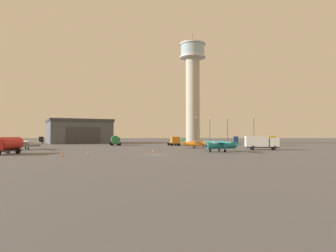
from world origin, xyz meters
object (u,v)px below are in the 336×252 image
(light_post_north, at_px, (229,128))
(traffic_cone_mid_apron, at_px, (154,151))
(control_tower, at_px, (194,83))
(truck_fuel_tanker_green, at_px, (116,140))
(truck_box_white, at_px, (262,142))
(light_post_east, at_px, (197,128))
(truck_box_yellow, at_px, (265,140))
(airplane_orange, at_px, (196,143))
(airplane_silver, at_px, (28,144))
(light_post_west, at_px, (211,128))
(truck_fuel_tanker_red, at_px, (6,145))
(truck_flatbed_orange, at_px, (176,141))
(traffic_cone_near_left, at_px, (89,153))
(airplane_teal, at_px, (223,145))
(traffic_cone_near_right, at_px, (64,154))
(light_post_centre, at_px, (255,127))

(light_post_north, bearing_deg, traffic_cone_mid_apron, -116.71)
(control_tower, distance_m, truck_fuel_tanker_green, 39.43)
(traffic_cone_mid_apron, bearing_deg, light_post_north, 63.29)
(truck_fuel_tanker_green, relative_size, traffic_cone_mid_apron, 9.03)
(truck_box_white, bearing_deg, light_post_east, 112.79)
(truck_box_yellow, bearing_deg, truck_fuel_tanker_green, -2.01)
(airplane_orange, height_order, airplane_silver, airplane_silver)
(light_post_west, bearing_deg, airplane_orange, -105.55)
(truck_fuel_tanker_red, bearing_deg, truck_flatbed_orange, 156.85)
(traffic_cone_mid_apron, bearing_deg, truck_fuel_tanker_green, 109.99)
(airplane_silver, distance_m, traffic_cone_near_left, 25.76)
(truck_box_yellow, distance_m, light_post_east, 23.44)
(truck_box_yellow, height_order, light_post_west, light_post_west)
(truck_box_white, relative_size, light_post_west, 0.80)
(airplane_teal, distance_m, traffic_cone_mid_apron, 14.06)
(control_tower, relative_size, traffic_cone_near_right, 70.04)
(truck_box_white, bearing_deg, airplane_teal, -137.76)
(truck_box_yellow, bearing_deg, truck_box_white, 71.68)
(airplane_teal, bearing_deg, truck_box_yellow, -142.05)
(truck_flatbed_orange, bearing_deg, light_post_east, 135.76)
(light_post_west, relative_size, traffic_cone_mid_apron, 12.61)
(truck_fuel_tanker_green, relative_size, light_post_west, 0.72)
(airplane_teal, distance_m, light_post_west, 43.79)
(airplane_silver, height_order, truck_flatbed_orange, airplane_silver)
(airplane_teal, xyz_separation_m, light_post_west, (3.83, 43.43, 4.03))
(airplane_silver, bearing_deg, light_post_north, 171.44)
(truck_fuel_tanker_red, height_order, truck_flatbed_orange, truck_fuel_tanker_red)
(truck_box_white, xyz_separation_m, truck_box_yellow, (8.18, 23.75, -0.06))
(control_tower, distance_m, airplane_teal, 58.29)
(light_post_centre, bearing_deg, traffic_cone_near_right, -129.17)
(control_tower, distance_m, truck_fuel_tanker_red, 75.08)
(control_tower, relative_size, truck_fuel_tanker_red, 5.97)
(truck_fuel_tanker_red, relative_size, truck_fuel_tanker_green, 1.07)
(light_post_centre, bearing_deg, truck_fuel_tanker_green, -163.35)
(light_post_north, distance_m, traffic_cone_near_left, 60.82)
(control_tower, height_order, light_post_north, control_tower)
(light_post_north, xyz_separation_m, light_post_centre, (10.62, 6.05, 0.26))
(airplane_orange, xyz_separation_m, truck_box_white, (14.14, -8.00, 0.50))
(truck_fuel_tanker_green, distance_m, light_post_north, 37.72)
(airplane_orange, height_order, light_post_west, light_post_west)
(airplane_silver, distance_m, truck_fuel_tanker_green, 29.25)
(airplane_teal, distance_m, traffic_cone_near_left, 25.73)
(control_tower, distance_m, light_post_west, 21.06)
(airplane_teal, height_order, truck_box_white, airplane_teal)
(airplane_orange, distance_m, light_post_east, 29.02)
(control_tower, distance_m, truck_box_white, 52.50)
(traffic_cone_mid_apron, bearing_deg, airplane_silver, 156.27)
(light_post_centre, xyz_separation_m, traffic_cone_near_left, (-44.32, -56.40, -5.50))
(airplane_silver, relative_size, traffic_cone_near_right, 14.02)
(truck_box_white, distance_m, truck_fuel_tanker_red, 51.48)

